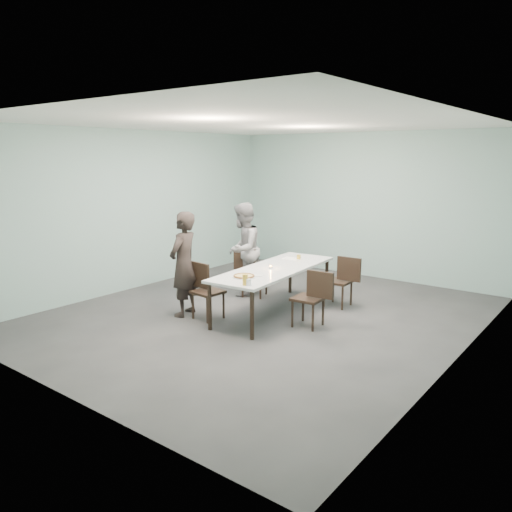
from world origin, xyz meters
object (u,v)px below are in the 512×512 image
Objects in this scene: chair_near_left at (204,287)px; tealight at (271,267)px; pizza at (244,276)px; amber_tumbler at (299,257)px; chair_far_left at (250,269)px; diner_far at (243,249)px; table at (274,271)px; chair_far_right at (343,278)px; diner_near at (184,264)px; beer_glass at (245,280)px; chair_near_right at (313,295)px; water_tumbler at (248,282)px; side_plate at (258,275)px.

chair_near_left is 1.09m from tealight.
amber_tumbler reaches higher than pizza.
chair_far_left is 1.16m from tealight.
tealight is (1.09, -0.65, -0.07)m from diner_far.
table is 1.22m from chair_far_right.
chair_far_right is 0.85m from amber_tumbler.
chair_near_left is 10.88× the size of amber_tumbler.
beer_glass is (1.39, -0.17, -0.01)m from diner_near.
diner_near reaches higher than chair_far_left.
diner_far is at bearing 109.92° from chair_near_left.
chair_near_left and chair_far_right have the same top height.
chair_far_left is 0.52× the size of diner_near.
chair_far_left is 1.97m from chair_near_right.
beer_glass is 1.98m from amber_tumbler.
chair_far_right reaches higher than amber_tumbler.
chair_far_right is 2.13m from water_tumbler.
chair_near_right is 15.54× the size of tealight.
side_plate is 1.40m from amber_tumbler.
chair_near_left is at bearing -161.57° from side_plate.
chair_far_right is at bearing 68.46° from side_plate.
side_plate reaches higher than table.
diner_far is 18.78× the size of water_tumbler.
amber_tumbler is at bearing 92.88° from tealight.
water_tumbler is at bearing -72.40° from table.
chair_near_right is 0.93m from tealight.
chair_far_left is at bearing 73.39° from diner_far.
tealight is 0.90m from amber_tumbler.
side_plate is 2.00× the size of water_tumbler.
chair_far_left is at bearing 126.14° from beer_glass.
chair_far_left is 1.57m from diner_near.
chair_near_left is 2.56× the size of pizza.
chair_far_right is 2.66m from diner_near.
diner_far is at bearing -166.85° from amber_tumbler.
water_tumbler reaches higher than tealight.
chair_far_left is at bearing 103.36° from chair_near_left.
pizza is (-0.71, -1.77, 0.27)m from chair_far_right.
chair_far_left is 9.67× the size of water_tumbler.
table is 0.81m from pizza.
chair_far_left is 1.00× the size of chair_far_right.
chair_near_right is at bearing 58.62° from beer_glass.
diner_near is at bearing 44.65° from chair_far_right.
chair_near_right is 0.51× the size of diner_far.
diner_far is 9.39× the size of side_plate.
water_tumbler is (1.28, -1.68, 0.29)m from chair_far_left.
diner_far reaches higher than chair_near_right.
chair_near_left is at bearing -111.97° from amber_tumbler.
chair_near_left is at bearing -3.17° from diner_far.
water_tumbler is (-0.52, -0.89, 0.29)m from chair_near_right.
chair_far_left reaches higher than tealight.
beer_glass is at bearing -70.32° from side_plate.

